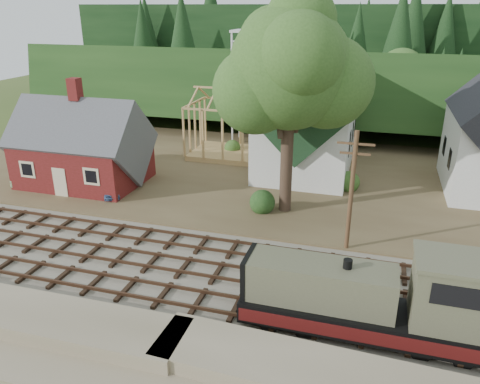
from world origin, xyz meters
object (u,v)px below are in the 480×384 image
(locomotive, at_px, (375,301))
(car_green, at_px, (32,182))
(car_blue, at_px, (111,189))
(patio_set, at_px, (51,160))

(locomotive, relative_size, car_green, 3.54)
(locomotive, bearing_deg, car_blue, 150.74)
(locomotive, height_order, patio_set, locomotive)
(locomotive, relative_size, car_blue, 3.64)
(car_blue, bearing_deg, car_green, 150.61)
(patio_set, bearing_deg, car_blue, -6.42)
(car_blue, bearing_deg, patio_set, 140.59)
(locomotive, xyz_separation_m, patio_set, (-27.02, 12.46, 0.57))
(car_green, height_order, patio_set, patio_set)
(locomotive, distance_m, car_blue, 24.14)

